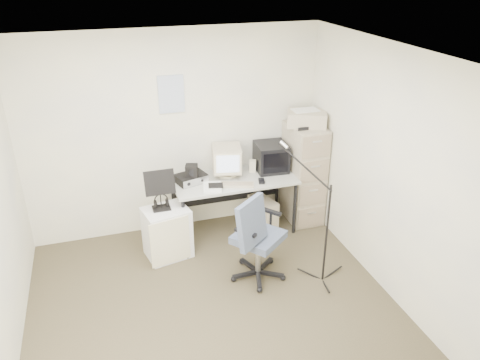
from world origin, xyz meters
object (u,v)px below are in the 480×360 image
object	(u,v)px
office_chair	(258,236)
desk	(234,204)
side_cart	(167,233)
filing_cabinet	(303,173)

from	to	relation	value
office_chair	desk	bearing A→B (deg)	49.35
office_chair	side_cart	xyz separation A→B (m)	(-0.87, 0.70, -0.22)
filing_cabinet	desk	bearing A→B (deg)	-178.19
side_cart	office_chair	bearing A→B (deg)	-50.95
desk	side_cart	distance (m)	0.96
filing_cabinet	side_cart	world-z (taller)	filing_cabinet
office_chair	side_cart	world-z (taller)	office_chair
office_chair	side_cart	bearing A→B (deg)	102.32
desk	office_chair	xyz separation A→B (m)	(-0.04, -1.01, 0.16)
filing_cabinet	desk	xyz separation A→B (m)	(-0.95, -0.03, -0.29)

